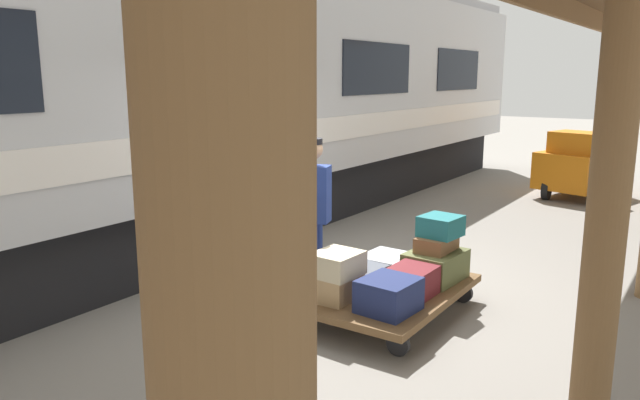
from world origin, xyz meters
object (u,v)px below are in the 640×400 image
porter_by_door (256,193)px  baggage_tug (579,166)px  suitcase_cream_canvas (337,264)px  porter_in_overalls (311,212)px  train_car (149,97)px  suitcase_teal_softside (441,226)px  suitcase_navy_fabric (389,295)px  suitcase_slate_roller (362,275)px  suitcase_brown_leather (437,243)px  suitcase_olive_duffel (435,265)px  suitcase_gray_aluminum (386,262)px  suitcase_tan_vintage (335,286)px  suitcase_maroon_trunk (414,280)px  luggage_cart (387,292)px

porter_by_door → baggage_tug: size_ratio=0.89×
suitcase_cream_canvas → porter_in_overalls: bearing=-39.7°
train_car → suitcase_teal_softside: 4.28m
suitcase_navy_fabric → suitcase_slate_roller: bearing=-42.2°
train_car → baggage_tug: size_ratio=10.55×
suitcase_brown_leather → suitcase_olive_duffel: bearing=109.5°
suitcase_navy_fabric → baggage_tug: baggage_tug is taller
porter_by_door → baggage_tug: porter_by_door is taller
porter_in_overalls → suitcase_slate_roller: bearing=176.3°
suitcase_slate_roller → suitcase_olive_duffel: (-0.57, -0.51, 0.06)m
porter_by_door → suitcase_navy_fabric: bearing=156.9°
suitcase_gray_aluminum → suitcase_tan_vintage: bearing=90.0°
porter_by_door → suitcase_maroon_trunk: bearing=168.2°
suitcase_maroon_trunk → suitcase_brown_leather: 0.60m
suitcase_brown_leather → suitcase_gray_aluminum: bearing=3.5°
train_car → porter_in_overalls: size_ratio=11.92×
porter_in_overalls → porter_by_door: 1.21m
suitcase_olive_duffel → porter_in_overalls: bearing=20.9°
suitcase_cream_canvas → porter_in_overalls: 0.95m
suitcase_cream_canvas → porter_by_door: bearing=-29.4°
suitcase_maroon_trunk → suitcase_tan_vintage: (0.57, 0.51, -0.02)m
suitcase_cream_canvas → suitcase_navy_fabric: bearing=-177.7°
suitcase_teal_softside → porter_by_door: porter_by_door is taller
train_car → baggage_tug: bearing=-120.5°
suitcase_slate_roller → train_car: bearing=-6.2°
suitcase_slate_roller → porter_by_door: (1.79, -0.49, 0.56)m
suitcase_navy_fabric → porter_in_overalls: porter_in_overalls is taller
baggage_tug → suitcase_brown_leather: bearing=89.8°
suitcase_navy_fabric → suitcase_gray_aluminum: 1.18m
suitcase_olive_duffel → baggage_tug: (-0.01, -6.82, 0.20)m
suitcase_tan_vintage → porter_by_door: (1.79, -1.01, 0.53)m
suitcase_cream_canvas → train_car: bearing=-14.5°
porter_by_door → suitcase_brown_leather: bearing=-178.7°
luggage_cart → suitcase_navy_fabric: 0.62m
suitcase_olive_duffel → suitcase_brown_leather: suitcase_brown_leather is taller
suitcase_teal_softside → porter_by_door: (2.37, 0.08, 0.09)m
suitcase_navy_fabric → suitcase_brown_leather: suitcase_brown_leather is taller
suitcase_maroon_trunk → suitcase_navy_fabric: (0.00, 0.51, 0.01)m
suitcase_tan_vintage → suitcase_brown_leather: (-0.55, -1.06, 0.26)m
suitcase_maroon_trunk → suitcase_brown_leather: size_ratio=0.96×
suitcase_slate_roller → suitcase_teal_softside: suitcase_teal_softside is taller
suitcase_cream_canvas → baggage_tug: 7.89m
train_car → suitcase_slate_roller: 3.92m
suitcase_tan_vintage → suitcase_cream_canvas: 0.23m
porter_by_door → suitcase_slate_roller: bearing=164.6°
suitcase_brown_leather → porter_in_overalls: (1.22, 0.50, 0.27)m
suitcase_maroon_trunk → baggage_tug: size_ratio=0.24×
suitcase_navy_fabric → porter_in_overalls: size_ratio=0.29×
train_car → suitcase_cream_canvas: (-3.55, 0.92, -1.44)m
suitcase_slate_roller → porter_by_door: 1.94m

